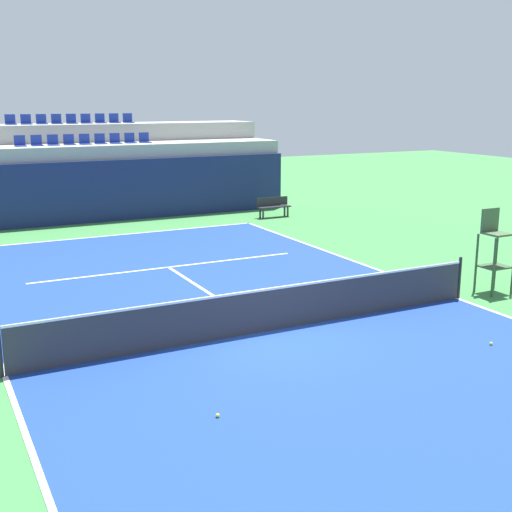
% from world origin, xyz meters
% --- Properties ---
extents(ground_plane, '(80.00, 80.00, 0.00)m').
position_xyz_m(ground_plane, '(0.00, 0.00, 0.00)').
color(ground_plane, '#387A3D').
extents(court_surface, '(11.00, 24.00, 0.01)m').
position_xyz_m(court_surface, '(0.00, 0.00, 0.01)').
color(court_surface, navy).
rests_on(court_surface, ground_plane).
extents(baseline_far, '(11.00, 0.10, 0.00)m').
position_xyz_m(baseline_far, '(0.00, 11.95, 0.01)').
color(baseline_far, white).
rests_on(baseline_far, court_surface).
extents(sideline_left, '(0.10, 24.00, 0.00)m').
position_xyz_m(sideline_left, '(-5.45, 0.00, 0.01)').
color(sideline_left, white).
rests_on(sideline_left, court_surface).
extents(sideline_right, '(0.10, 24.00, 0.00)m').
position_xyz_m(sideline_right, '(5.45, 0.00, 0.01)').
color(sideline_right, white).
rests_on(sideline_right, court_surface).
extents(service_line_far, '(8.26, 0.10, 0.00)m').
position_xyz_m(service_line_far, '(0.00, 6.40, 0.01)').
color(service_line_far, white).
rests_on(service_line_far, court_surface).
extents(centre_service_line, '(0.10, 6.40, 0.00)m').
position_xyz_m(centre_service_line, '(0.00, 3.20, 0.01)').
color(centre_service_line, white).
rests_on(centre_service_line, court_surface).
extents(back_wall, '(17.19, 0.30, 2.53)m').
position_xyz_m(back_wall, '(0.00, 15.06, 1.27)').
color(back_wall, navy).
rests_on(back_wall, ground_plane).
extents(stands_tier_lower, '(17.19, 2.40, 3.10)m').
position_xyz_m(stands_tier_lower, '(0.00, 16.41, 1.55)').
color(stands_tier_lower, '#9E9E99').
rests_on(stands_tier_lower, ground_plane).
extents(stands_tier_upper, '(17.19, 2.40, 3.89)m').
position_xyz_m(stands_tier_upper, '(0.00, 18.81, 1.94)').
color(stands_tier_upper, '#9E9E99').
rests_on(stands_tier_upper, ground_plane).
extents(seating_row_lower, '(5.67, 0.44, 0.44)m').
position_xyz_m(seating_row_lower, '(-0.00, 16.51, 3.23)').
color(seating_row_lower, navy).
rests_on(seating_row_lower, stands_tier_lower).
extents(seating_row_upper, '(5.67, 0.44, 0.44)m').
position_xyz_m(seating_row_upper, '(-0.00, 18.91, 4.01)').
color(seating_row_upper, navy).
rests_on(seating_row_upper, stands_tier_upper).
extents(tennis_net, '(11.08, 0.08, 1.07)m').
position_xyz_m(tennis_net, '(0.00, 0.00, 0.51)').
color(tennis_net, black).
rests_on(tennis_net, court_surface).
extents(umpire_chair, '(0.76, 0.66, 2.20)m').
position_xyz_m(umpire_chair, '(6.70, 0.06, 1.19)').
color(umpire_chair, '#334C2D').
rests_on(umpire_chair, ground_plane).
extents(player_bench, '(1.50, 0.40, 0.85)m').
position_xyz_m(player_bench, '(7.07, 12.83, 0.51)').
color(player_bench, '#232328').
rests_on(player_bench, ground_plane).
extents(tennis_ball_1, '(0.07, 0.07, 0.07)m').
position_xyz_m(tennis_ball_1, '(3.70, -2.86, 0.04)').
color(tennis_ball_1, '#CCE033').
rests_on(tennis_ball_1, court_surface).
extents(tennis_ball_2, '(0.07, 0.07, 0.07)m').
position_xyz_m(tennis_ball_2, '(-2.63, -3.25, 0.04)').
color(tennis_ball_2, '#CCE033').
rests_on(tennis_ball_2, court_surface).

